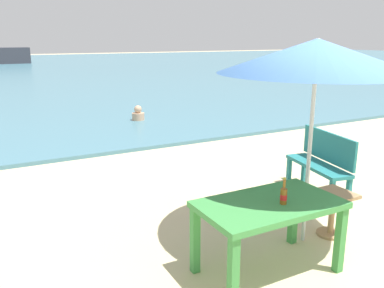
{
  "coord_description": "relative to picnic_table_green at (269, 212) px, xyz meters",
  "views": [
    {
      "loc": [
        -3.74,
        -2.7,
        2.31
      ],
      "look_at": [
        -0.67,
        3.0,
        0.6
      ],
      "focal_mm": 37.94,
      "sensor_mm": 36.0,
      "label": 1
    }
  ],
  "objects": [
    {
      "name": "bench_teal_center",
      "position": [
        2.05,
        1.3,
        -0.11
      ],
      "size": [
        0.57,
        1.24,
        0.95
      ],
      "color": "#237275",
      "rests_on": "ground_plane"
    },
    {
      "name": "picnic_table_green",
      "position": [
        0.0,
        0.0,
        0.0
      ],
      "size": [
        1.4,
        0.8,
        0.76
      ],
      "color": "#3D8C42",
      "rests_on": "ground_plane"
    },
    {
      "name": "beer_bottle_amber",
      "position": [
        0.08,
        -0.1,
        0.2
      ],
      "size": [
        0.07,
        0.07,
        0.26
      ],
      "color": "brown",
      "rests_on": "picnic_table_green"
    },
    {
      "name": "side_table_wood",
      "position": [
        1.18,
        0.26,
        -0.3
      ],
      "size": [
        0.44,
        0.44,
        0.54
      ],
      "color": "#9E7A51",
      "rests_on": "ground_plane"
    },
    {
      "name": "patio_umbrella",
      "position": [
        0.8,
        0.32,
        1.47
      ],
      "size": [
        2.1,
        2.1,
        2.3
      ],
      "color": "silver",
      "rests_on": "ground_plane"
    },
    {
      "name": "ground_plane",
      "position": [
        1.34,
        -0.17,
        -0.65
      ],
      "size": [
        120.0,
        120.0,
        0.0
      ],
      "primitive_type": "plane",
      "color": "beige"
    },
    {
      "name": "sea_water",
      "position": [
        1.34,
        29.83,
        -0.61
      ],
      "size": [
        120.0,
        50.0,
        0.08
      ],
      "primitive_type": "cube",
      "color": "teal",
      "rests_on": "ground_plane"
    },
    {
      "name": "swimmer_person",
      "position": [
        1.53,
        7.59,
        -0.41
      ],
      "size": [
        0.34,
        0.34,
        0.41
      ],
      "color": "tan",
      "rests_on": "sea_water"
    }
  ]
}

